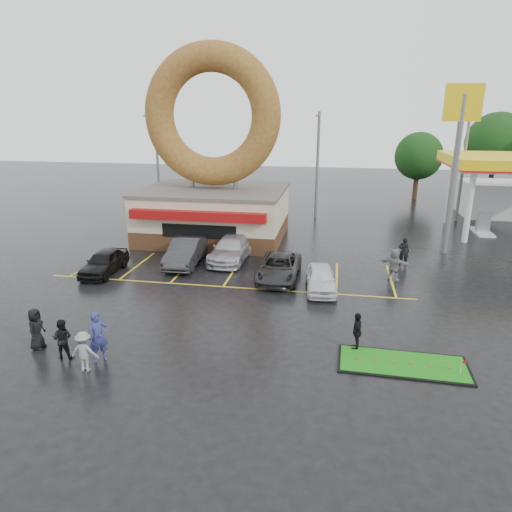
% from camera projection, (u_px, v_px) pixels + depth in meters
% --- Properties ---
extents(ground, '(120.00, 120.00, 0.00)m').
position_uv_depth(ground, '(206.00, 313.00, 21.29)').
color(ground, black).
rests_on(ground, ground).
extents(donut_shop, '(10.20, 8.70, 13.50)m').
position_uv_depth(donut_shop, '(213.00, 178.00, 32.61)').
color(donut_shop, '#472B19').
rests_on(donut_shop, ground).
extents(shell_sign, '(2.20, 0.36, 10.60)m').
position_uv_depth(shell_sign, '(459.00, 139.00, 28.15)').
color(shell_sign, slate).
rests_on(shell_sign, ground).
extents(streetlight_left, '(0.40, 2.21, 9.00)m').
position_uv_depth(streetlight_left, '(157.00, 161.00, 40.20)').
color(streetlight_left, slate).
rests_on(streetlight_left, ground).
extents(streetlight_mid, '(0.40, 2.21, 9.00)m').
position_uv_depth(streetlight_mid, '(317.00, 163.00, 38.81)').
color(streetlight_mid, slate).
rests_on(streetlight_mid, ground).
extents(streetlight_right, '(0.40, 2.21, 9.00)m').
position_uv_depth(streetlight_right, '(464.00, 165.00, 37.75)').
color(streetlight_right, slate).
rests_on(streetlight_right, ground).
extents(tree_far_c, '(6.30, 6.30, 9.00)m').
position_uv_depth(tree_far_c, '(496.00, 143.00, 47.77)').
color(tree_far_c, '#332114').
rests_on(tree_far_c, ground).
extents(tree_far_d, '(4.90, 4.90, 7.00)m').
position_uv_depth(tree_far_d, '(419.00, 156.00, 47.62)').
color(tree_far_d, '#332114').
rests_on(tree_far_d, ground).
extents(car_black, '(1.67, 4.04, 1.37)m').
position_uv_depth(car_black, '(104.00, 262.00, 26.31)').
color(car_black, black).
rests_on(car_black, ground).
extents(car_dgrey, '(1.88, 4.87, 1.58)m').
position_uv_depth(car_dgrey, '(186.00, 252.00, 27.88)').
color(car_dgrey, '#2B2B2D').
rests_on(car_dgrey, ground).
extents(car_silver, '(2.32, 5.21, 1.48)m').
position_uv_depth(car_silver, '(231.00, 249.00, 28.67)').
color(car_silver, '#B1B1B6').
rests_on(car_silver, ground).
extents(car_grey, '(2.23, 4.79, 1.33)m').
position_uv_depth(car_grey, '(279.00, 267.00, 25.49)').
color(car_grey, '#29282B').
rests_on(car_grey, ground).
extents(car_white, '(1.90, 3.92, 1.29)m').
position_uv_depth(car_white, '(321.00, 279.00, 23.83)').
color(car_white, silver).
rests_on(car_white, ground).
extents(person_blue, '(0.84, 0.83, 1.96)m').
position_uv_depth(person_blue, '(98.00, 337.00, 16.97)').
color(person_blue, navy).
rests_on(person_blue, ground).
extents(person_blackjkt, '(0.83, 0.69, 1.57)m').
position_uv_depth(person_blackjkt, '(62.00, 339.00, 17.22)').
color(person_blackjkt, black).
rests_on(person_blackjkt, ground).
extents(person_hoodie, '(1.03, 0.64, 1.53)m').
position_uv_depth(person_hoodie, '(84.00, 351.00, 16.35)').
color(person_hoodie, gray).
rests_on(person_hoodie, ground).
extents(person_bystander, '(0.59, 0.86, 1.68)m').
position_uv_depth(person_bystander, '(36.00, 329.00, 17.88)').
color(person_bystander, black).
rests_on(person_bystander, ground).
extents(person_cameraman, '(0.44, 0.93, 1.55)m').
position_uv_depth(person_cameraman, '(357.00, 331.00, 17.83)').
color(person_cameraman, black).
rests_on(person_cameraman, ground).
extents(person_walker_near, '(1.76, 1.15, 1.82)m').
position_uv_depth(person_walker_near, '(394.00, 264.00, 25.20)').
color(person_walker_near, gray).
rests_on(person_walker_near, ground).
extents(person_walker_far, '(0.70, 0.52, 1.76)m').
position_uv_depth(person_walker_far, '(404.00, 251.00, 27.64)').
color(person_walker_far, black).
rests_on(person_walker_far, ground).
extents(dumpster, '(1.91, 1.37, 1.30)m').
position_uv_depth(dumpster, '(145.00, 224.00, 35.36)').
color(dumpster, '#1B481D').
rests_on(dumpster, ground).
extents(putting_green, '(4.79, 2.17, 0.59)m').
position_uv_depth(putting_green, '(403.00, 364.00, 16.92)').
color(putting_green, black).
rests_on(putting_green, ground).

